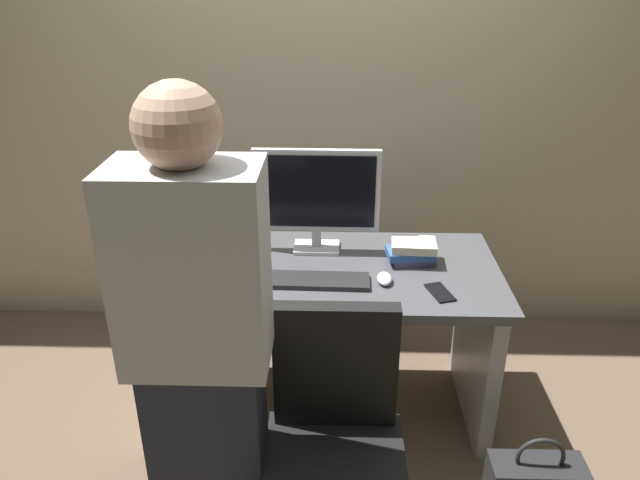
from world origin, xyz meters
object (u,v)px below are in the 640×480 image
(cup_by_monitor, at_px, (209,245))
(keyboard, at_px, (315,281))
(desk, at_px, (320,313))
(mouse, at_px, (385,279))
(person_at_desk, at_px, (201,362))
(office_chair, at_px, (334,466))
(cup_near_keyboard, at_px, (200,267))
(cell_phone, at_px, (440,292))
(monitor, at_px, (316,195))
(book_stack, at_px, (412,252))

(cup_by_monitor, bearing_deg, keyboard, -27.38)
(desk, xyz_separation_m, mouse, (0.26, -0.12, 0.24))
(mouse, bearing_deg, keyboard, -177.59)
(person_at_desk, relative_size, cup_by_monitor, 17.64)
(office_chair, height_order, cup_near_keyboard, office_chair)
(person_at_desk, bearing_deg, cell_phone, 37.44)
(office_chair, xyz_separation_m, mouse, (0.19, 0.66, 0.32))
(monitor, relative_size, cup_near_keyboard, 6.01)
(cup_by_monitor, bearing_deg, desk, -12.87)
(monitor, xyz_separation_m, book_stack, (0.41, -0.11, -0.21))
(cell_phone, bearing_deg, mouse, 141.66)
(desk, relative_size, office_chair, 1.59)
(mouse, xyz_separation_m, cell_phone, (0.21, -0.08, -0.01))
(desk, distance_m, keyboard, 0.27)
(person_at_desk, bearing_deg, keyboard, 65.65)
(desk, distance_m, mouse, 0.37)
(monitor, bearing_deg, person_at_desk, -107.08)
(keyboard, height_order, mouse, mouse)
(keyboard, distance_m, cup_near_keyboard, 0.46)
(cup_by_monitor, distance_m, cell_phone, 1.00)
(mouse, height_order, cup_by_monitor, cup_by_monitor)
(cup_near_keyboard, bearing_deg, desk, 10.88)
(office_chair, relative_size, mouse, 9.40)
(monitor, bearing_deg, cup_by_monitor, -172.20)
(keyboard, relative_size, cell_phone, 2.99)
(office_chair, relative_size, cup_near_keyboard, 10.45)
(cup_near_keyboard, bearing_deg, office_chair, -51.68)
(person_at_desk, xyz_separation_m, book_stack, (0.71, 0.86, -0.06))
(desk, bearing_deg, person_at_desk, -111.82)
(mouse, distance_m, cell_phone, 0.22)
(office_chair, xyz_separation_m, cup_by_monitor, (-0.55, 0.89, 0.35))
(keyboard, bearing_deg, cup_near_keyboard, 176.73)
(desk, xyz_separation_m, book_stack, (0.38, 0.06, 0.27))
(office_chair, height_order, monitor, monitor)
(person_at_desk, xyz_separation_m, keyboard, (0.30, 0.67, -0.10))
(monitor, bearing_deg, cup_near_keyboard, -149.87)
(monitor, height_order, cup_by_monitor, monitor)
(office_chair, height_order, book_stack, office_chair)
(person_at_desk, distance_m, cup_by_monitor, 0.93)
(office_chair, distance_m, cup_by_monitor, 1.10)
(person_at_desk, relative_size, cell_phone, 11.38)
(person_at_desk, height_order, cup_by_monitor, person_at_desk)
(office_chair, distance_m, person_at_desk, 0.57)
(cup_by_monitor, bearing_deg, cell_phone, -18.14)
(monitor, height_order, cup_near_keyboard, monitor)
(book_stack, height_order, cell_phone, book_stack)
(cell_phone, bearing_deg, monitor, 125.45)
(office_chair, height_order, mouse, office_chair)
(mouse, height_order, book_stack, book_stack)
(person_at_desk, bearing_deg, cup_near_keyboard, 102.57)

